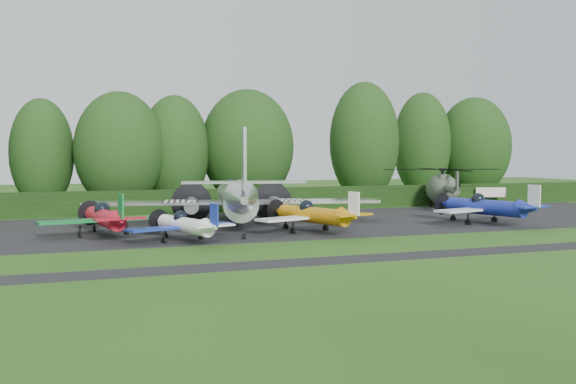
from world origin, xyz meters
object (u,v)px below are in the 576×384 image
object	(u,v)px
light_plane_orange	(313,215)
light_plane_white	(185,225)
helicopter	(443,187)
light_plane_red	(105,218)
sign_board	(491,193)
light_plane_blue	(485,207)
transport_plane	(236,198)

from	to	relation	value
light_plane_orange	light_plane_white	bearing A→B (deg)	-150.03
light_plane_orange	helicopter	bearing A→B (deg)	56.12
light_plane_red	light_plane_orange	world-z (taller)	light_plane_red
light_plane_white	helicopter	distance (m)	31.27
light_plane_red	sign_board	world-z (taller)	light_plane_red
light_plane_orange	light_plane_blue	bearing A→B (deg)	21.90
light_plane_white	light_plane_orange	bearing A→B (deg)	28.96
light_plane_white	light_plane_orange	world-z (taller)	light_plane_orange
light_plane_blue	helicopter	bearing A→B (deg)	84.49
light_plane_orange	sign_board	bearing A→B (deg)	50.91
transport_plane	light_plane_orange	bearing A→B (deg)	-72.43
light_plane_white	helicopter	size ratio (longest dim) A/B	0.50
light_plane_white	light_plane_orange	xyz separation A→B (m)	(8.51, 1.56, 0.17)
light_plane_orange	light_plane_blue	distance (m)	13.59
light_plane_blue	helicopter	distance (m)	14.26
light_plane_red	helicopter	distance (m)	33.41
light_plane_orange	helicopter	size ratio (longest dim) A/B	0.59
transport_plane	light_plane_red	world-z (taller)	transport_plane
sign_board	helicopter	bearing A→B (deg)	178.23
light_plane_red	sign_board	bearing A→B (deg)	29.00
light_plane_white	sign_board	distance (m)	37.79
light_plane_orange	helicopter	distance (m)	23.27
light_plane_orange	transport_plane	bearing A→B (deg)	138.46
light_plane_orange	light_plane_blue	world-z (taller)	light_plane_blue
transport_plane	helicopter	world-z (taller)	transport_plane
light_plane_white	sign_board	xyz separation A→B (m)	(33.79, 16.93, 0.13)
transport_plane	sign_board	distance (m)	30.13
light_plane_orange	sign_board	distance (m)	29.59
light_plane_white	transport_plane	bearing A→B (deg)	75.09
light_plane_red	light_plane_orange	size ratio (longest dim) A/B	1.01
light_plane_white	sign_board	world-z (taller)	light_plane_white
light_plane_white	sign_board	size ratio (longest dim) A/B	2.23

